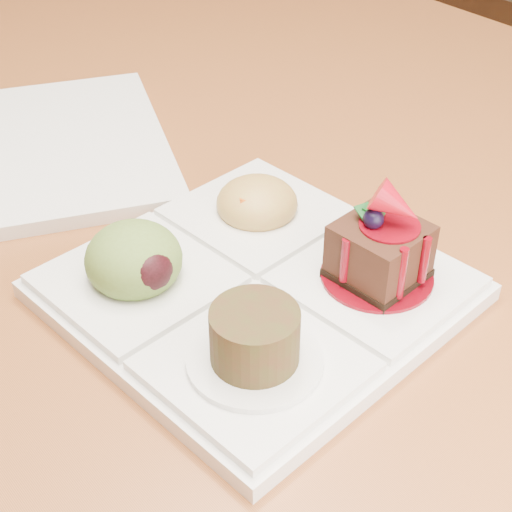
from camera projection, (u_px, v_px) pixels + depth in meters
dining_table at (152, 225)px, 0.71m from camera, size 1.00×1.80×0.75m
sampler_plate at (251, 276)px, 0.51m from camera, size 0.25×0.25×0.09m
second_plate at (23, 152)px, 0.67m from camera, size 0.31×0.31×0.01m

